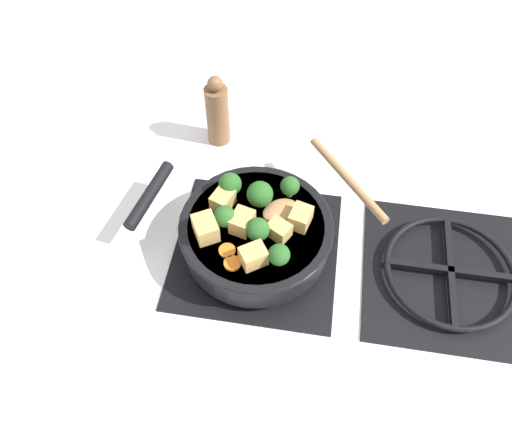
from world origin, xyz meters
TOP-DOWN VIEW (x-y plane):
  - ground_plane at (0.00, 0.00)m, footprint 2.40×2.40m
  - front_burner_grate at (0.00, 0.00)m, footprint 0.31×0.31m
  - rear_burner_grate at (0.00, 0.36)m, footprint 0.31×0.31m
  - skillet_pan at (-0.00, -0.00)m, footprint 0.28×0.38m
  - wooden_spoon at (-0.08, 0.10)m, footprint 0.23×0.24m
  - tofu_cube_center_large at (0.01, -0.02)m, footprint 0.05×0.04m
  - tofu_cube_near_handle at (-0.03, -0.07)m, footprint 0.05×0.05m
  - tofu_cube_east_chunk at (0.08, 0.01)m, footprint 0.05×0.05m
  - tofu_cube_west_chunk at (0.04, -0.08)m, footprint 0.06×0.06m
  - tofu_cube_back_piece at (0.02, 0.04)m, footprint 0.05×0.05m
  - tofu_cube_front_piece at (-0.01, 0.08)m, footprint 0.05×0.04m
  - broccoli_floret_near_spoon at (0.07, 0.05)m, footprint 0.04×0.04m
  - broccoli_floret_center_top at (-0.08, 0.05)m, footprint 0.04×0.04m
  - broccoli_floret_east_rim at (-0.06, -0.06)m, footprint 0.04×0.04m
  - broccoli_floret_west_rim at (0.01, -0.05)m, footprint 0.04×0.04m
  - broccoli_floret_north_edge at (0.03, 0.01)m, footprint 0.04×0.04m
  - broccoli_floret_south_cluster at (-0.04, -0.00)m, footprint 0.05×0.05m
  - carrot_slice_orange_thin at (0.09, -0.03)m, footprint 0.03×0.03m
  - carrot_slice_near_center at (0.06, -0.04)m, footprint 0.03×0.03m
  - pepper_mill at (-0.28, -0.13)m, footprint 0.05×0.05m

SIDE VIEW (x-z plane):
  - ground_plane at x=0.00m, z-range 0.00..0.00m
  - front_burner_grate at x=0.00m, z-range 0.00..0.03m
  - rear_burner_grate at x=0.00m, z-range 0.00..0.03m
  - skillet_pan at x=0.00m, z-range 0.03..0.09m
  - pepper_mill at x=-0.28m, z-range -0.01..0.16m
  - carrot_slice_orange_thin at x=0.09m, z-range 0.09..0.09m
  - carrot_slice_near_center at x=0.06m, z-range 0.09..0.09m
  - wooden_spoon at x=-0.08m, z-range 0.09..0.10m
  - tofu_cube_back_piece at x=0.02m, z-range 0.09..0.12m
  - tofu_cube_near_handle at x=-0.03m, z-range 0.09..0.12m
  - tofu_cube_front_piece at x=-0.01m, z-range 0.09..0.12m
  - tofu_cube_east_chunk at x=0.08m, z-range 0.09..0.12m
  - tofu_cube_center_large at x=0.01m, z-range 0.09..0.12m
  - tofu_cube_west_chunk at x=0.04m, z-range 0.09..0.13m
  - broccoli_floret_center_top at x=-0.08m, z-range 0.09..0.13m
  - broccoli_floret_near_spoon at x=0.07m, z-range 0.09..0.14m
  - broccoli_floret_west_rim at x=0.01m, z-range 0.09..0.14m
  - broccoli_floret_north_edge at x=0.03m, z-range 0.09..0.14m
  - broccoli_floret_east_rim at x=-0.06m, z-range 0.09..0.14m
  - broccoli_floret_south_cluster at x=-0.04m, z-range 0.09..0.14m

